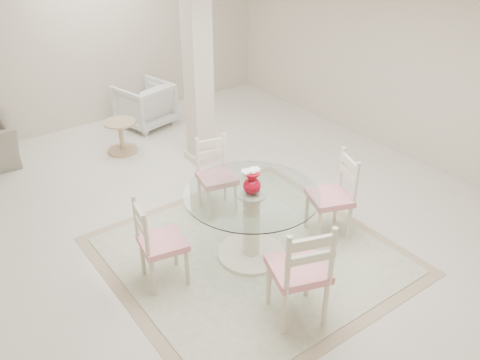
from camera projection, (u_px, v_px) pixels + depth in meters
ground at (224, 209)px, 6.27m from camera, size 7.00×7.00×0.00m
room_shell at (221, 61)px, 5.34m from camera, size 6.02×7.02×2.71m
column at (198, 69)px, 6.76m from camera, size 0.30×0.30×2.70m
area_rug at (251, 255)px, 5.47m from camera, size 2.87×2.87×0.02m
dining_table at (251, 225)px, 5.27m from camera, size 1.37×1.37×0.79m
red_vase at (252, 182)px, 5.01m from camera, size 0.21×0.18×0.28m
dining_chair_east at (336, 190)px, 5.54m from camera, size 0.57×0.57×1.09m
dining_chair_north at (215, 170)px, 6.00m from camera, size 0.50×0.50×1.03m
dining_chair_west at (155, 238)px, 4.83m from camera, size 0.49×0.49×1.05m
dining_chair_south at (302, 266)px, 4.34m from camera, size 0.61×0.61×1.20m
armchair_white at (145, 105)px, 8.31m from camera, size 0.93×0.94×0.72m
side_table at (121, 138)px, 7.52m from camera, size 0.47×0.47×0.49m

